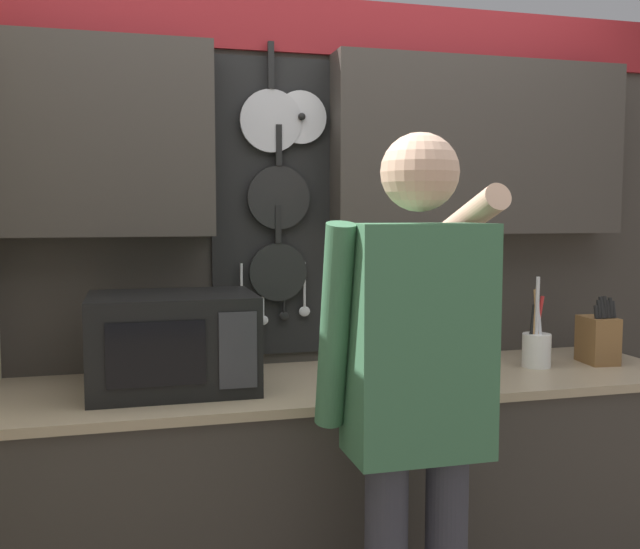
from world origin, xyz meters
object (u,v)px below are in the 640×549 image
(microwave, at_px, (173,342))
(person, at_px, (417,387))
(knife_block, at_px, (598,339))
(utensil_crock, at_px, (537,346))

(microwave, relative_size, person, 0.31)
(microwave, xyz_separation_m, person, (0.63, -0.55, -0.06))
(knife_block, bearing_deg, microwave, -180.00)
(knife_block, distance_m, person, 1.12)
(microwave, bearing_deg, utensil_crock, 0.05)
(knife_block, height_order, utensil_crock, utensil_crock)
(knife_block, height_order, person, person)
(microwave, xyz_separation_m, knife_block, (1.60, 0.00, -0.06))
(knife_block, bearing_deg, person, -150.77)
(microwave, height_order, person, person)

